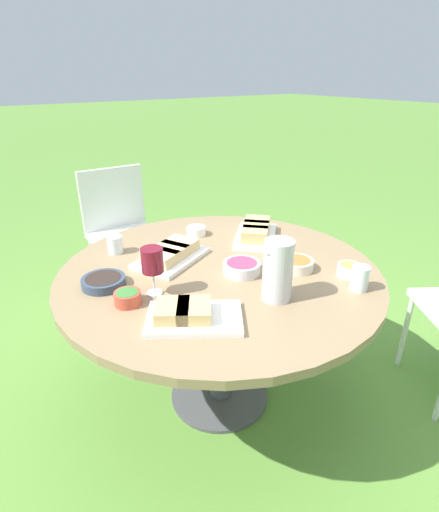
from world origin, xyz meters
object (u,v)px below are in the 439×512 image
Objects in this scene: chair_near_right at (121,224)px; wine_glass at (152,261)px; water_pitcher at (278,270)px; dining_table at (220,287)px.

wine_glass is (0.37, 1.27, 0.32)m from chair_near_right.
water_pitcher is (0.01, 1.56, 0.30)m from chair_near_right.
dining_table is 1.25m from chair_near_right.
wine_glass is (0.35, -0.29, 0.02)m from water_pitcher.
dining_table is 1.53× the size of chair_near_right.
chair_near_right is at bearing -106.10° from wine_glass.
water_pitcher is at bearing 89.52° from chair_near_right.
chair_near_right is 3.85× the size of water_pitcher.
wine_glass reaches higher than chair_near_right.
water_pitcher is at bearing 140.91° from wine_glass.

